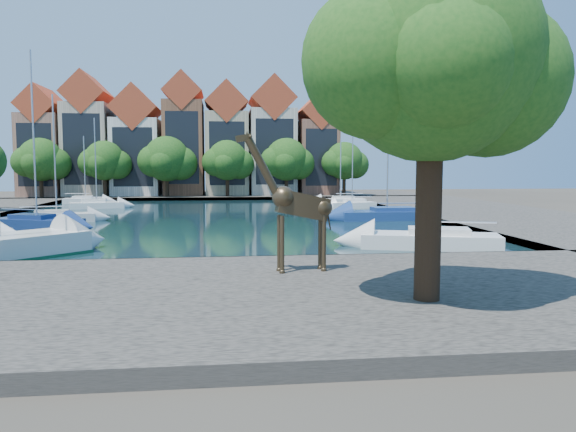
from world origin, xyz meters
name	(u,v)px	position (x,y,z in m)	size (l,w,h in m)	color
ground	(195,268)	(0.00, 0.00, 0.00)	(160.00, 160.00, 0.00)	#38332B
water_basin	(208,218)	(0.00, 24.00, 0.04)	(38.00, 50.00, 0.08)	black
near_quay	(186,299)	(0.00, -7.00, 0.25)	(50.00, 14.00, 0.50)	#514D46
far_quay	(213,196)	(0.00, 56.00, 0.25)	(60.00, 16.00, 0.50)	#514D46
right_quay	(479,213)	(25.00, 24.00, 0.25)	(14.00, 52.00, 0.50)	#514D46
plane_tree	(436,64)	(7.62, -9.01, 7.67)	(8.32, 6.40, 10.62)	#332114
townhouse_west_end	(45,146)	(-23.00, 55.99, 7.36)	(5.44, 9.18, 14.93)	#966752
townhouse_west_mid	(90,139)	(-17.00, 55.99, 8.23)	(5.94, 9.18, 16.79)	#B8A68E
townhouse_west_inner	(137,146)	(-10.50, 55.99, 7.35)	(6.43, 9.18, 15.15)	white
townhouse_center	(184,139)	(-4.00, 55.99, 8.36)	(5.44, 9.18, 16.93)	brown
townhouse_east_inner	(227,144)	(2.00, 55.99, 7.73)	(5.94, 9.18, 15.79)	tan
townhouse_east_mid	(272,141)	(8.50, 55.99, 8.10)	(6.43, 9.18, 16.65)	beige
townhouse_east_end	(316,148)	(15.00, 55.99, 7.11)	(5.44, 9.18, 14.43)	brown
far_tree_far_west	(41,161)	(-21.90, 50.49, 5.18)	(7.28, 5.60, 7.68)	#332114
far_tree_west	(105,162)	(-13.91, 50.49, 5.08)	(6.76, 5.20, 7.36)	#332114
far_tree_mid_west	(167,160)	(-5.89, 50.49, 5.29)	(7.80, 6.00, 8.00)	#332114
far_tree_mid_east	(228,162)	(2.10, 50.49, 5.13)	(7.02, 5.40, 7.52)	#332114
far_tree_east	(287,161)	(10.11, 50.49, 5.24)	(7.54, 5.80, 7.84)	#332114
far_tree_far_east	(345,162)	(18.09, 50.49, 5.08)	(6.76, 5.20, 7.36)	#332114
giraffe_statue	(296,205)	(4.07, -3.94, 3.12)	(3.74, 0.93, 5.34)	#3C2F1E
sailboat_left_b	(37,221)	(-12.00, 16.48, 0.68)	(6.92, 4.67, 12.64)	navy
sailboat_left_c	(57,215)	(-12.00, 21.38, 0.62)	(6.09, 3.38, 10.16)	silver
sailboat_left_d	(97,204)	(-12.00, 36.03, 0.59)	(5.76, 3.37, 9.53)	white
sailboat_left_e	(86,199)	(-15.00, 44.00, 0.58)	(5.07, 1.91, 8.02)	silver
sailboat_right_a	(430,237)	(12.63, 4.17, 0.68)	(7.89, 4.72, 11.14)	silver
sailboat_right_b	(387,213)	(15.00, 20.15, 0.66)	(7.97, 2.92, 13.51)	navy
sailboat_right_c	(352,203)	(15.00, 32.87, 0.60)	(5.19, 2.57, 8.78)	white
sailboat_right_d	(340,200)	(15.00, 38.86, 0.59)	(5.73, 2.09, 7.58)	white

